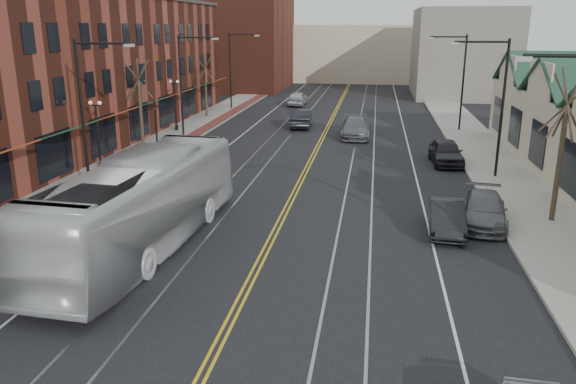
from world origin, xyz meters
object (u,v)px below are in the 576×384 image
(transit_bus, at_px, (141,205))
(parked_car_d, at_px, (446,152))
(parked_car_c, at_px, (484,210))
(parked_car_b, at_px, (447,217))

(transit_bus, xyz_separation_m, parked_car_d, (13.93, 17.19, -1.10))
(transit_bus, xyz_separation_m, parked_car_c, (14.28, 5.21, -1.20))
(transit_bus, relative_size, parked_car_c, 2.82)
(parked_car_c, xyz_separation_m, parked_car_d, (-0.36, 11.98, 0.10))
(parked_car_d, bearing_deg, parked_car_c, -90.88)
(parked_car_b, distance_m, parked_car_c, 2.23)
(parked_car_b, bearing_deg, parked_car_c, 39.09)
(parked_car_b, height_order, parked_car_d, parked_car_d)
(parked_car_c, bearing_deg, parked_car_b, -136.19)
(parked_car_b, height_order, parked_car_c, parked_car_c)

